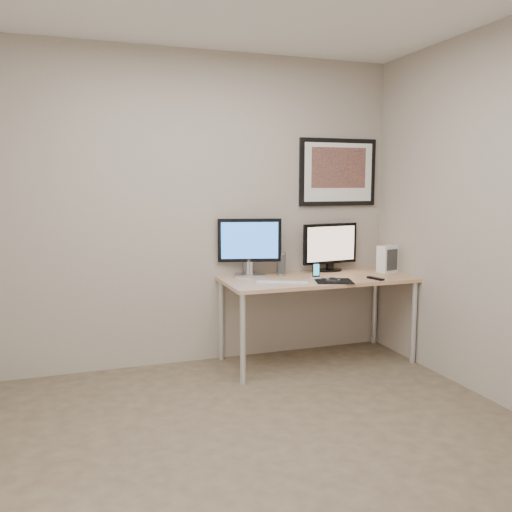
% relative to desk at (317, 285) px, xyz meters
% --- Properties ---
extents(floor, '(3.60, 3.60, 0.00)m').
position_rel_desk_xyz_m(floor, '(-1.00, -1.35, -0.66)').
color(floor, '#4D4030').
rests_on(floor, ground).
extents(room, '(3.60, 3.60, 3.60)m').
position_rel_desk_xyz_m(room, '(-1.00, -0.90, 0.98)').
color(room, white).
rests_on(room, ground).
extents(desk, '(1.60, 0.70, 0.73)m').
position_rel_desk_xyz_m(desk, '(0.00, 0.00, 0.00)').
color(desk, '#AB7E53').
rests_on(desk, floor).
extents(framed_art, '(0.75, 0.04, 0.60)m').
position_rel_desk_xyz_m(framed_art, '(0.35, 0.33, 0.96)').
color(framed_art, black).
rests_on(framed_art, room).
extents(monitor_large, '(0.53, 0.23, 0.49)m').
position_rel_desk_xyz_m(monitor_large, '(-0.52, 0.25, 0.34)').
color(monitor_large, '#A4A4A8').
rests_on(monitor_large, desk).
extents(monitor_tv, '(0.55, 0.16, 0.43)m').
position_rel_desk_xyz_m(monitor_tv, '(0.25, 0.26, 0.30)').
color(monitor_tv, black).
rests_on(monitor_tv, desk).
extents(speaker_left, '(0.09, 0.09, 0.16)m').
position_rel_desk_xyz_m(speaker_left, '(-0.53, 0.28, 0.15)').
color(speaker_left, '#A4A4A8').
rests_on(speaker_left, desk).
extents(speaker_right, '(0.10, 0.10, 0.20)m').
position_rel_desk_xyz_m(speaker_right, '(-0.24, 0.21, 0.16)').
color(speaker_right, '#A4A4A8').
rests_on(speaker_right, desk).
extents(phone_dock, '(0.07, 0.07, 0.14)m').
position_rel_desk_xyz_m(phone_dock, '(-0.04, -0.05, 0.14)').
color(phone_dock, black).
rests_on(phone_dock, desk).
extents(keyboard, '(0.43, 0.28, 0.01)m').
position_rel_desk_xyz_m(keyboard, '(-0.38, -0.16, 0.07)').
color(keyboard, '#BCBCC1').
rests_on(keyboard, desk).
extents(mousepad, '(0.36, 0.34, 0.00)m').
position_rel_desk_xyz_m(mousepad, '(0.05, -0.21, 0.07)').
color(mousepad, black).
rests_on(mousepad, desk).
extents(mouse, '(0.08, 0.11, 0.03)m').
position_rel_desk_xyz_m(mouse, '(0.04, -0.23, 0.09)').
color(mouse, black).
rests_on(mouse, mousepad).
extents(remote, '(0.08, 0.17, 0.02)m').
position_rel_desk_xyz_m(remote, '(0.42, -0.24, 0.08)').
color(remote, black).
rests_on(remote, desk).
extents(fan_unit, '(0.18, 0.15, 0.24)m').
position_rel_desk_xyz_m(fan_unit, '(0.71, 0.05, 0.19)').
color(fan_unit, silver).
rests_on(fan_unit, desk).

